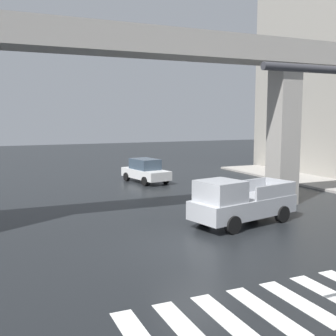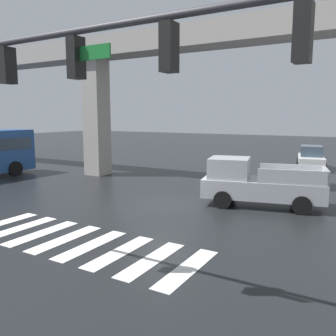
# 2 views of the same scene
# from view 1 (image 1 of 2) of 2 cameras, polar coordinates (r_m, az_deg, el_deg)

# --- Properties ---
(ground_plane) EXTENTS (120.00, 120.00, 0.00)m
(ground_plane) POSITION_cam_1_polar(r_m,az_deg,el_deg) (15.23, 3.53, -11.18)
(ground_plane) COLOR black
(crosswalk_stripes) EXTENTS (8.25, 2.80, 0.01)m
(crosswalk_stripes) POSITION_cam_1_polar(r_m,az_deg,el_deg) (11.36, 15.62, -17.97)
(crosswalk_stripes) COLOR silver
(crosswalk_stripes) RESTS_ON ground
(elevated_overpass) EXTENTS (55.74, 1.95, 8.73)m
(elevated_overpass) POSITION_cam_1_polar(r_m,az_deg,el_deg) (19.43, -3.59, 14.91)
(elevated_overpass) COLOR #9E9991
(elevated_overpass) RESTS_ON ground
(pickup_truck) EXTENTS (5.39, 2.98, 2.08)m
(pickup_truck) POSITION_cam_1_polar(r_m,az_deg,el_deg) (18.61, 9.77, -4.74)
(pickup_truck) COLOR #A8AAAF
(pickup_truck) RESTS_ON ground
(sedan_white) EXTENTS (2.53, 4.55, 1.72)m
(sedan_white) POSITION_cam_1_polar(r_m,az_deg,el_deg) (30.22, -3.13, -0.37)
(sedan_white) COLOR silver
(sedan_white) RESTS_ON ground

